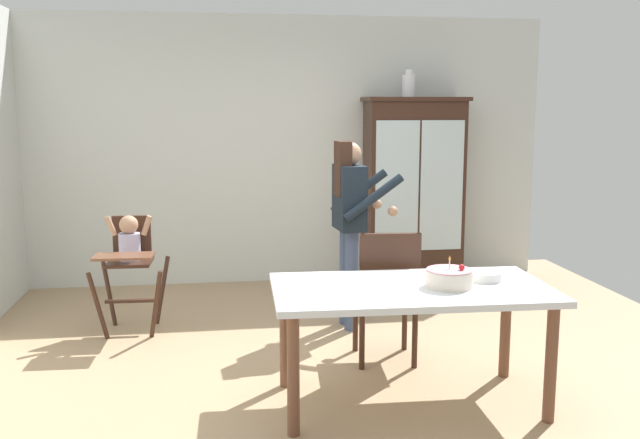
% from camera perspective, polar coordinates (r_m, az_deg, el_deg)
% --- Properties ---
extents(ground_plane, '(6.24, 6.24, 0.00)m').
position_cam_1_polar(ground_plane, '(4.90, 0.61, -12.40)').
color(ground_plane, tan).
extents(wall_back, '(5.32, 0.06, 2.70)m').
position_cam_1_polar(wall_back, '(7.17, -2.70, 5.63)').
color(wall_back, silver).
rests_on(wall_back, ground_plane).
extents(china_cabinet, '(1.03, 0.48, 1.89)m').
position_cam_1_polar(china_cabinet, '(7.19, 7.64, 2.38)').
color(china_cabinet, '#382116').
rests_on(china_cabinet, ground_plane).
extents(ceramic_vase, '(0.13, 0.13, 0.27)m').
position_cam_1_polar(ceramic_vase, '(7.12, 7.26, 10.86)').
color(ceramic_vase, white).
rests_on(ceramic_vase, china_cabinet).
extents(high_chair_with_toddler, '(0.60, 0.70, 0.95)m').
position_cam_1_polar(high_chair_with_toddler, '(5.77, -15.31, -2.59)').
color(high_chair_with_toddler, '#382116').
rests_on(high_chair_with_toddler, ground_plane).
extents(adult_person, '(0.53, 0.51, 1.53)m').
position_cam_1_polar(adult_person, '(5.62, 2.48, 0.70)').
color(adult_person, '#3D4C6B').
rests_on(adult_person, ground_plane).
extents(dining_table, '(1.69, 0.92, 0.74)m').
position_cam_1_polar(dining_table, '(4.26, 7.46, -6.62)').
color(dining_table, silver).
rests_on(dining_table, ground_plane).
extents(birthday_cake, '(0.28, 0.28, 0.19)m').
position_cam_1_polar(birthday_cake, '(4.24, 10.52, -4.72)').
color(birthday_cake, beige).
rests_on(birthday_cake, dining_table).
extents(serving_bowl, '(0.18, 0.18, 0.05)m').
position_cam_1_polar(serving_bowl, '(4.44, 13.50, -4.54)').
color(serving_bowl, silver).
rests_on(serving_bowl, dining_table).
extents(dining_chair_far_side, '(0.47, 0.47, 0.96)m').
position_cam_1_polar(dining_chair_far_side, '(4.89, 5.52, -5.60)').
color(dining_chair_far_side, '#382116').
rests_on(dining_chair_far_side, ground_plane).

